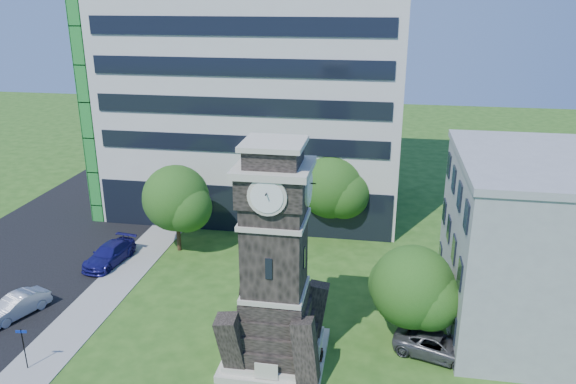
% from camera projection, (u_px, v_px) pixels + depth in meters
% --- Properties ---
extents(ground, '(160.00, 160.00, 0.00)m').
position_uv_depth(ground, '(212.00, 374.00, 29.43)').
color(ground, '#275017').
rests_on(ground, ground).
extents(sidewalk, '(3.00, 70.00, 0.06)m').
position_uv_depth(sidewalk, '(92.00, 308.00, 35.59)').
color(sidewalk, gray).
rests_on(sidewalk, ground).
extents(clock_tower, '(5.40, 5.40, 12.22)m').
position_uv_depth(clock_tower, '(275.00, 271.00, 29.04)').
color(clock_tower, beige).
rests_on(clock_tower, ground).
extents(office_tall, '(26.20, 15.11, 28.60)m').
position_uv_depth(office_tall, '(257.00, 50.00, 49.21)').
color(office_tall, silver).
rests_on(office_tall, ground).
extents(car_street_mid, '(2.83, 4.37, 1.36)m').
position_uv_depth(car_street_mid, '(16.00, 306.00, 34.57)').
color(car_street_mid, '#AEB0B7').
rests_on(car_street_mid, ground).
extents(car_street_north, '(2.67, 5.18, 1.44)m').
position_uv_depth(car_street_north, '(109.00, 254.00, 41.39)').
color(car_street_north, navy).
rests_on(car_street_north, ground).
extents(car_east_lot, '(5.23, 3.52, 1.33)m').
position_uv_depth(car_east_lot, '(438.00, 345.00, 30.73)').
color(car_east_lot, '#4C4D51').
rests_on(car_east_lot, ground).
extents(park_bench, '(1.98, 0.53, 1.02)m').
position_uv_depth(park_bench, '(305.00, 354.00, 30.18)').
color(park_bench, black).
rests_on(park_bench, ground).
extents(street_sign, '(0.59, 0.06, 2.45)m').
position_uv_depth(street_sign, '(23.00, 344.00, 29.35)').
color(street_sign, black).
rests_on(street_sign, ground).
extents(tree_nw, '(5.55, 5.04, 6.83)m').
position_uv_depth(tree_nw, '(177.00, 200.00, 42.36)').
color(tree_nw, '#332114').
rests_on(tree_nw, ground).
extents(tree_nc, '(4.90, 4.45, 6.28)m').
position_uv_depth(tree_nc, '(275.00, 190.00, 45.37)').
color(tree_nc, '#332114').
rests_on(tree_nc, ground).
extents(tree_ne, '(6.02, 5.48, 7.04)m').
position_uv_depth(tree_ne, '(332.00, 187.00, 45.35)').
color(tree_ne, '#332114').
rests_on(tree_ne, ground).
extents(tree_east, '(5.13, 4.66, 5.87)m').
position_uv_depth(tree_east, '(413.00, 289.00, 31.09)').
color(tree_east, '#332114').
rests_on(tree_east, ground).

